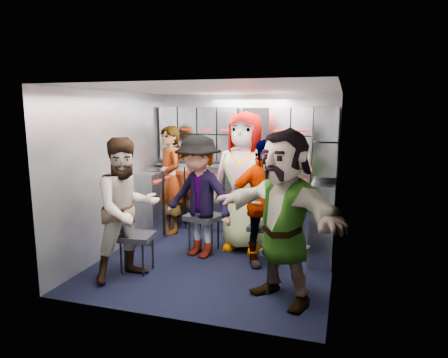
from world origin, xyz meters
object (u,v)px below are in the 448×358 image
(jump_seat_center, at_px, (248,218))
(attendant_arc_d, at_px, (262,203))
(jump_seat_mid_left, at_px, (204,219))
(attendant_arc_a, at_px, (127,209))
(attendant_standing, at_px, (170,180))
(attendant_arc_c, at_px, (245,182))
(jump_seat_near_left, at_px, (137,238))
(attendant_arc_b, at_px, (199,197))
(attendant_arc_e, at_px, (283,217))
(jump_seat_mid_right, at_px, (264,229))
(jump_seat_near_right, at_px, (285,253))

(jump_seat_center, xyz_separation_m, attendant_arc_d, (0.33, -0.66, 0.39))
(jump_seat_mid_left, distance_m, attendant_arc_a, 1.21)
(attendant_standing, bearing_deg, attendant_arc_c, 27.50)
(jump_seat_near_left, distance_m, jump_seat_center, 1.64)
(attendant_arc_a, bearing_deg, attendant_arc_b, 3.36)
(attendant_arc_c, height_order, attendant_arc_e, attendant_arc_c)
(attendant_arc_e, bearing_deg, attendant_arc_d, 146.59)
(attendant_arc_d, bearing_deg, jump_seat_mid_right, 63.10)
(jump_seat_near_right, xyz_separation_m, attendant_arc_d, (-0.38, 0.68, 0.34))
(jump_seat_center, bearing_deg, jump_seat_mid_left, -137.74)
(jump_seat_mid_left, bearing_deg, attendant_arc_b, -90.00)
(attendant_arc_d, relative_size, attendant_arc_e, 0.90)
(attendant_arc_c, bearing_deg, jump_seat_mid_right, -37.45)
(jump_seat_near_right, height_order, attendant_standing, attendant_standing)
(attendant_standing, bearing_deg, jump_seat_near_right, 6.75)
(jump_seat_near_right, height_order, attendant_arc_a, attendant_arc_a)
(jump_seat_near_right, distance_m, attendant_arc_c, 1.45)
(jump_seat_near_right, xyz_separation_m, attendant_standing, (-1.99, 1.55, 0.39))
(attendant_standing, bearing_deg, jump_seat_mid_left, 4.87)
(attendant_arc_e, bearing_deg, jump_seat_near_right, 122.48)
(jump_seat_near_left, relative_size, attendant_arc_e, 0.26)
(jump_seat_near_right, relative_size, attendant_arc_c, 0.26)
(attendant_arc_c, bearing_deg, jump_seat_near_right, -53.62)
(jump_seat_mid_right, bearing_deg, attendant_arc_a, -143.12)
(attendant_arc_a, height_order, attendant_arc_d, attendant_arc_a)
(jump_seat_center, xyz_separation_m, jump_seat_mid_right, (0.33, -0.48, 0.02))
(jump_seat_mid_left, distance_m, jump_seat_near_right, 1.50)
(jump_seat_near_right, distance_m, attendant_arc_b, 1.45)
(jump_seat_mid_right, xyz_separation_m, attendant_arc_e, (0.38, -1.04, 0.46))
(jump_seat_near_right, height_order, attendant_arc_d, attendant_arc_d)
(jump_seat_mid_left, relative_size, jump_seat_center, 1.23)
(jump_seat_center, height_order, attendant_arc_e, attendant_arc_e)
(attendant_arc_b, bearing_deg, jump_seat_near_right, -11.71)
(jump_seat_mid_left, height_order, attendant_arc_c, attendant_arc_c)
(jump_seat_near_left, xyz_separation_m, attendant_arc_b, (0.52, 0.68, 0.38))
(jump_seat_mid_left, xyz_separation_m, jump_seat_mid_right, (0.82, -0.04, -0.05))
(jump_seat_mid_right, bearing_deg, attendant_arc_b, -170.32)
(jump_seat_mid_right, relative_size, attendant_arc_d, 0.29)
(jump_seat_near_right, xyz_separation_m, attendant_arc_e, (0.00, -0.18, 0.43))
(attendant_standing, bearing_deg, attendant_arc_b, -2.06)
(attendant_arc_e, bearing_deg, attendant_arc_b, 175.79)
(attendant_standing, xyz_separation_m, attendant_arc_e, (1.99, -1.73, 0.04))
(jump_seat_near_left, height_order, attendant_arc_d, attendant_arc_d)
(jump_seat_center, bearing_deg, attendant_arc_d, -63.18)
(attendant_arc_d, bearing_deg, jump_seat_near_left, 178.79)
(jump_seat_center, height_order, attendant_standing, attendant_standing)
(jump_seat_near_left, xyz_separation_m, jump_seat_mid_right, (1.34, 0.82, -0.01))
(attendant_arc_a, relative_size, attendant_arc_d, 1.03)
(jump_seat_mid_left, relative_size, attendant_arc_c, 0.28)
(jump_seat_near_right, bearing_deg, jump_seat_mid_left, 143.31)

